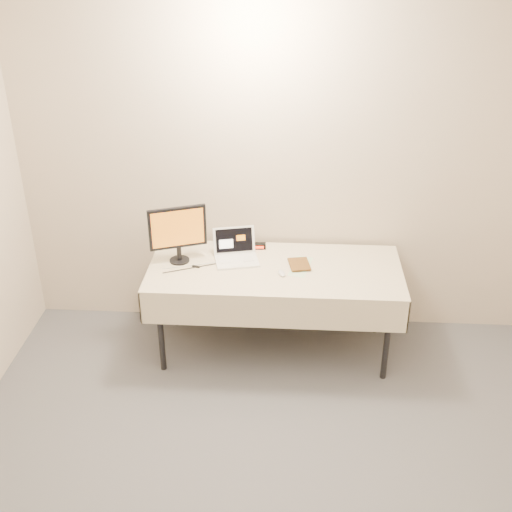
# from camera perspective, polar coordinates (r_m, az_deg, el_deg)

# --- Properties ---
(back_wall) EXTENTS (4.00, 0.10, 2.70)m
(back_wall) POSITION_cam_1_polar(r_m,az_deg,el_deg) (4.86, 2.00, 7.90)
(back_wall) COLOR beige
(back_wall) RESTS_ON ground
(table) EXTENTS (1.86, 0.81, 0.74)m
(table) POSITION_cam_1_polar(r_m,az_deg,el_deg) (4.74, 1.70, -1.70)
(table) COLOR black
(table) RESTS_ON ground
(laptop) EXTENTS (0.37, 0.36, 0.21)m
(laptop) POSITION_cam_1_polar(r_m,az_deg,el_deg) (4.81, -1.82, 0.33)
(laptop) COLOR white
(laptop) RESTS_ON table
(monitor) EXTENTS (0.41, 0.19, 0.44)m
(monitor) POSITION_cam_1_polar(r_m,az_deg,el_deg) (4.71, -6.98, 2.28)
(monitor) COLOR black
(monitor) RESTS_ON table
(book) EXTENTS (0.15, 0.04, 0.20)m
(book) POSITION_cam_1_polar(r_m,az_deg,el_deg) (4.68, 3.02, 0.13)
(book) COLOR #8E5919
(book) RESTS_ON table
(alarm_clock) EXTENTS (0.11, 0.05, 0.04)m
(alarm_clock) POSITION_cam_1_polar(r_m,az_deg,el_deg) (4.96, 0.25, 0.90)
(alarm_clock) COLOR black
(alarm_clock) RESTS_ON table
(clicker) EXTENTS (0.08, 0.11, 0.02)m
(clicker) POSITION_cam_1_polar(r_m,az_deg,el_deg) (4.62, 2.29, -1.53)
(clicker) COLOR silver
(clicker) RESTS_ON table
(paper_form) EXTENTS (0.19, 0.34, 0.00)m
(paper_form) POSITION_cam_1_polar(r_m,az_deg,el_deg) (4.73, 3.99, -0.93)
(paper_form) COLOR #BCDEB0
(paper_form) RESTS_ON table
(usb_dongle) EXTENTS (0.06, 0.03, 0.01)m
(usb_dongle) POSITION_cam_1_polar(r_m,az_deg,el_deg) (4.73, -5.35, -0.94)
(usb_dongle) COLOR black
(usb_dongle) RESTS_ON table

